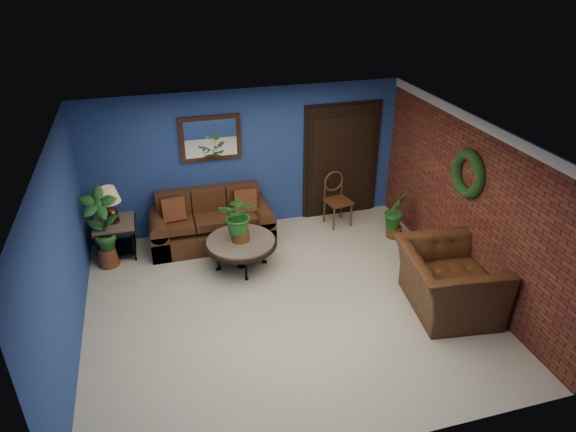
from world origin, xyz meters
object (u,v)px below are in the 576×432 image
object	(u,v)px
end_table	(115,230)
side_chair	(336,195)
sofa	(211,225)
coffee_table	(241,243)
table_lamp	(110,201)
armchair	(447,281)

from	to	relation	value
end_table	side_chair	size ratio (longest dim) A/B	0.69
side_chair	end_table	bearing A→B (deg)	171.39
sofa	end_table	bearing A→B (deg)	-178.99
sofa	coffee_table	world-z (taller)	sofa
coffee_table	table_lamp	distance (m)	2.18
table_lamp	end_table	bearing A→B (deg)	90.00
armchair	end_table	bearing A→B (deg)	66.36
table_lamp	armchair	xyz separation A→B (m)	(4.45, -2.70, -0.55)
end_table	coffee_table	bearing A→B (deg)	-25.65
sofa	side_chair	world-z (taller)	side_chair
sofa	armchair	size ratio (longest dim) A/B	1.50
table_lamp	armchair	world-z (taller)	table_lamp
armchair	side_chair	bearing A→B (deg)	19.91
sofa	armchair	xyz separation A→B (m)	(2.89, -2.73, 0.14)
sofa	coffee_table	size ratio (longest dim) A/B	1.81
coffee_table	end_table	xyz separation A→B (m)	(-1.89, 0.91, 0.04)
coffee_table	armchair	world-z (taller)	armchair
table_lamp	coffee_table	bearing A→B (deg)	-25.65
sofa	side_chair	distance (m)	2.30
end_table	side_chair	distance (m)	3.85
side_chair	armchair	size ratio (longest dim) A/B	0.71
table_lamp	side_chair	size ratio (longest dim) A/B	0.60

